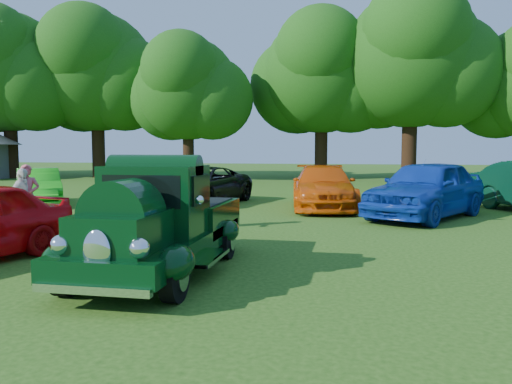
% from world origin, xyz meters
% --- Properties ---
extents(ground, '(120.00, 120.00, 0.00)m').
position_xyz_m(ground, '(0.00, 0.00, 0.00)').
color(ground, '#214911').
rests_on(ground, ground).
extents(hero_pickup, '(2.07, 4.45, 1.74)m').
position_xyz_m(hero_pickup, '(0.12, -0.49, 0.75)').
color(hero_pickup, black).
rests_on(hero_pickup, ground).
extents(back_car_lime, '(3.47, 4.00, 1.31)m').
position_xyz_m(back_car_lime, '(-7.94, 7.97, 0.65)').
color(back_car_lime, '#1BA916').
rests_on(back_car_lime, ground).
extents(back_car_black, '(3.24, 5.26, 1.36)m').
position_xyz_m(back_car_black, '(-2.31, 9.31, 0.68)').
color(back_car_black, black).
rests_on(back_car_black, ground).
extents(back_car_orange, '(2.62, 5.19, 1.44)m').
position_xyz_m(back_car_orange, '(2.15, 8.89, 0.72)').
color(back_car_orange, '#CE4D07').
rests_on(back_car_orange, ground).
extents(back_car_blue, '(4.29, 5.30, 1.70)m').
position_xyz_m(back_car_blue, '(5.23, 7.06, 0.85)').
color(back_car_blue, '#0E329F').
rests_on(back_car_blue, ground).
extents(spectator_pink, '(0.70, 0.59, 1.62)m').
position_xyz_m(spectator_pink, '(-4.83, 3.02, 0.81)').
color(spectator_pink, '#CF5564').
rests_on(spectator_pink, ground).
extents(spectator_grey, '(1.04, 0.98, 1.69)m').
position_xyz_m(spectator_grey, '(-0.71, 3.83, 0.84)').
color(spectator_grey, gray).
rests_on(spectator_grey, ground).
extents(spectator_white, '(0.41, 0.91, 1.53)m').
position_xyz_m(spectator_white, '(-4.85, 2.88, 0.76)').
color(spectator_white, white).
rests_on(spectator_white, ground).
extents(tree_line, '(62.64, 10.71, 11.90)m').
position_xyz_m(tree_line, '(-1.08, 24.22, 6.97)').
color(tree_line, '#311B10').
rests_on(tree_line, ground).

